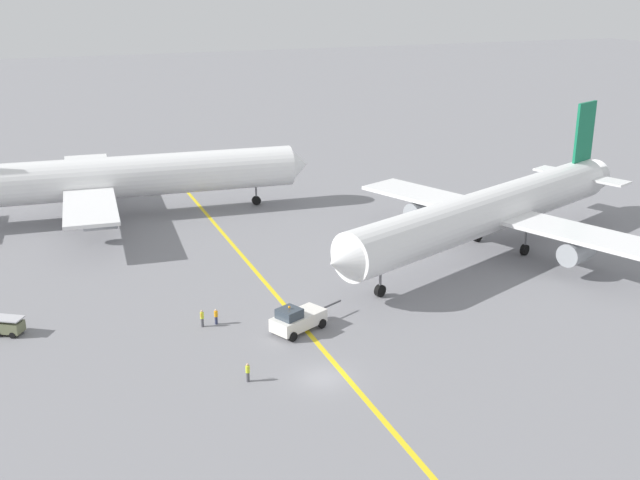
# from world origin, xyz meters

# --- Properties ---
(ground_plane) EXTENTS (600.00, 600.00, 0.00)m
(ground_plane) POSITION_xyz_m (0.00, 0.00, 0.00)
(ground_plane) COLOR gray
(taxiway_stripe) EXTENTS (2.40, 119.99, 0.01)m
(taxiway_stripe) POSITION_xyz_m (2.06, 10.00, 0.00)
(taxiway_stripe) COLOR yellow
(taxiway_stripe) RESTS_ON ground
(airliner_at_gate_left) EXTENTS (57.56, 38.75, 15.79)m
(airliner_at_gate_left) POSITION_xyz_m (-10.44, 53.29, 5.52)
(airliner_at_gate_left) COLOR white
(airliner_at_gate_left) RESTS_ON ground
(airliner_being_pushed) EXTENTS (50.25, 38.93, 16.05)m
(airliner_being_pushed) POSITION_xyz_m (30.02, 20.74, 5.34)
(airliner_being_pushed) COLOR white
(airliner_being_pushed) RESTS_ON ground
(pushback_tug) EXTENTS (8.38, 4.79, 2.90)m
(pushback_tug) POSITION_xyz_m (1.21, 9.18, 1.22)
(pushback_tug) COLOR white
(pushback_tug) RESTS_ON ground
(gse_baggage_cart_trailing) EXTENTS (3.15, 2.80, 1.71)m
(gse_baggage_cart_trailing) POSITION_xyz_m (-23.90, 18.67, 0.86)
(gse_baggage_cart_trailing) COLOR #666B4C
(gse_baggage_cart_trailing) RESTS_ON ground
(ground_crew_wing_walker_right) EXTENTS (0.36, 0.36, 1.59)m
(ground_crew_wing_walker_right) POSITION_xyz_m (-5.46, 13.56, 0.82)
(ground_crew_wing_walker_right) COLOR #2D3351
(ground_crew_wing_walker_right) RESTS_ON ground
(ground_crew_ramp_agent_by_cones) EXTENTS (0.36, 0.46, 1.72)m
(ground_crew_ramp_agent_by_cones) POSITION_xyz_m (-6.82, 13.52, 0.90)
(ground_crew_ramp_agent_by_cones) COLOR #4C4C51
(ground_crew_ramp_agent_by_cones) RESTS_ON ground
(ground_crew_marshaller_foreground) EXTENTS (0.36, 0.47, 1.65)m
(ground_crew_marshaller_foreground) POSITION_xyz_m (-5.90, 1.80, 0.86)
(ground_crew_marshaller_foreground) COLOR #4C4C51
(ground_crew_marshaller_foreground) RESTS_ON ground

